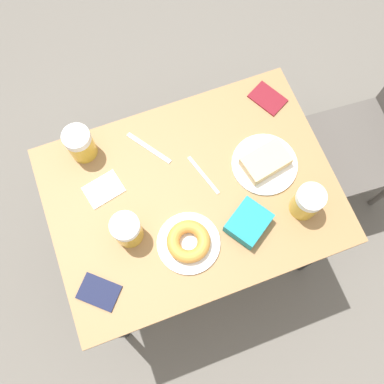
{
  "coord_description": "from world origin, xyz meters",
  "views": [
    {
      "loc": [
        0.43,
        -0.16,
        2.14
      ],
      "look_at": [
        0.0,
        0.0,
        0.76
      ],
      "focal_mm": 40.0,
      "sensor_mm": 36.0,
      "label": 1
    }
  ],
  "objects_px": {
    "beer_mug_left": "(80,144)",
    "passport_far_edge": "(268,98)",
    "beer_mug_center": "(307,202)",
    "passport_near_edge": "(99,292)",
    "beer_mug_right": "(127,230)",
    "blue_pouch": "(249,223)",
    "fork": "(203,175)",
    "knife": "(149,148)",
    "napkin_folded": "(104,189)",
    "plate_with_donut": "(189,242)",
    "plate_with_cake": "(265,163)"
  },
  "relations": [
    {
      "from": "plate_with_cake",
      "to": "blue_pouch",
      "type": "relative_size",
      "value": 1.34
    },
    {
      "from": "plate_with_cake",
      "to": "plate_with_donut",
      "type": "bearing_deg",
      "value": -63.84
    },
    {
      "from": "beer_mug_center",
      "to": "beer_mug_right",
      "type": "bearing_deg",
      "value": -101.28
    },
    {
      "from": "fork",
      "to": "blue_pouch",
      "type": "relative_size",
      "value": 0.96
    },
    {
      "from": "beer_mug_right",
      "to": "napkin_folded",
      "type": "height_order",
      "value": "beer_mug_right"
    },
    {
      "from": "plate_with_donut",
      "to": "beer_mug_right",
      "type": "bearing_deg",
      "value": -119.15
    },
    {
      "from": "beer_mug_left",
      "to": "beer_mug_right",
      "type": "height_order",
      "value": "same"
    },
    {
      "from": "beer_mug_right",
      "to": "passport_near_edge",
      "type": "xyz_separation_m",
      "value": [
        0.15,
        -0.15,
        -0.06
      ]
    },
    {
      "from": "napkin_folded",
      "to": "passport_near_edge",
      "type": "xyz_separation_m",
      "value": [
        0.33,
        -0.11,
        0.0
      ]
    },
    {
      "from": "plate_with_cake",
      "to": "passport_near_edge",
      "type": "bearing_deg",
      "value": -71.9
    },
    {
      "from": "beer_mug_right",
      "to": "passport_far_edge",
      "type": "xyz_separation_m",
      "value": [
        -0.31,
        0.64,
        -0.06
      ]
    },
    {
      "from": "beer_mug_left",
      "to": "passport_far_edge",
      "type": "relative_size",
      "value": 0.86
    },
    {
      "from": "fork",
      "to": "knife",
      "type": "xyz_separation_m",
      "value": [
        -0.16,
        -0.15,
        -0.0
      ]
    },
    {
      "from": "knife",
      "to": "passport_near_edge",
      "type": "height_order",
      "value": "passport_near_edge"
    },
    {
      "from": "fork",
      "to": "passport_near_edge",
      "type": "height_order",
      "value": "passport_near_edge"
    },
    {
      "from": "beer_mug_left",
      "to": "fork",
      "type": "xyz_separation_m",
      "value": [
        0.23,
        0.36,
        -0.06
      ]
    },
    {
      "from": "beer_mug_left",
      "to": "beer_mug_right",
      "type": "bearing_deg",
      "value": 9.79
    },
    {
      "from": "napkin_folded",
      "to": "blue_pouch",
      "type": "xyz_separation_m",
      "value": [
        0.29,
        0.42,
        0.02
      ]
    },
    {
      "from": "beer_mug_left",
      "to": "fork",
      "type": "relative_size",
      "value": 0.79
    },
    {
      "from": "plate_with_cake",
      "to": "fork",
      "type": "relative_size",
      "value": 1.39
    },
    {
      "from": "beer_mug_left",
      "to": "beer_mug_center",
      "type": "relative_size",
      "value": 1.0
    },
    {
      "from": "napkin_folded",
      "to": "passport_near_edge",
      "type": "height_order",
      "value": "passport_near_edge"
    },
    {
      "from": "napkin_folded",
      "to": "passport_far_edge",
      "type": "relative_size",
      "value": 0.94
    },
    {
      "from": "plate_with_cake",
      "to": "passport_far_edge",
      "type": "relative_size",
      "value": 1.52
    },
    {
      "from": "napkin_folded",
      "to": "knife",
      "type": "distance_m",
      "value": 0.22
    },
    {
      "from": "passport_near_edge",
      "to": "knife",
      "type": "bearing_deg",
      "value": 143.71
    },
    {
      "from": "napkin_folded",
      "to": "knife",
      "type": "xyz_separation_m",
      "value": [
        -0.09,
        0.2,
        -0.0
      ]
    },
    {
      "from": "beer_mug_right",
      "to": "passport_far_edge",
      "type": "bearing_deg",
      "value": 116.13
    },
    {
      "from": "beer_mug_left",
      "to": "beer_mug_right",
      "type": "xyz_separation_m",
      "value": [
        0.34,
        0.06,
        0.0
      ]
    },
    {
      "from": "plate_with_cake",
      "to": "beer_mug_right",
      "type": "xyz_separation_m",
      "value": [
        0.07,
        -0.52,
        0.05
      ]
    },
    {
      "from": "beer_mug_center",
      "to": "blue_pouch",
      "type": "bearing_deg",
      "value": -92.6
    },
    {
      "from": "plate_with_cake",
      "to": "beer_mug_center",
      "type": "distance_m",
      "value": 0.2
    },
    {
      "from": "fork",
      "to": "passport_near_edge",
      "type": "relative_size",
      "value": 1.09
    },
    {
      "from": "plate_with_donut",
      "to": "beer_mug_right",
      "type": "relative_size",
      "value": 1.6
    },
    {
      "from": "plate_with_donut",
      "to": "napkin_folded",
      "type": "relative_size",
      "value": 1.46
    },
    {
      "from": "plate_with_cake",
      "to": "beer_mug_right",
      "type": "relative_size",
      "value": 1.76
    },
    {
      "from": "beer_mug_left",
      "to": "passport_near_edge",
      "type": "xyz_separation_m",
      "value": [
        0.49,
        -0.09,
        -0.06
      ]
    },
    {
      "from": "plate_with_cake",
      "to": "beer_mug_left",
      "type": "xyz_separation_m",
      "value": [
        -0.27,
        -0.58,
        0.05
      ]
    },
    {
      "from": "passport_near_edge",
      "to": "blue_pouch",
      "type": "bearing_deg",
      "value": 94.16
    },
    {
      "from": "beer_mug_left",
      "to": "passport_far_edge",
      "type": "distance_m",
      "value": 0.7
    },
    {
      "from": "beer_mug_center",
      "to": "blue_pouch",
      "type": "height_order",
      "value": "beer_mug_center"
    },
    {
      "from": "fork",
      "to": "passport_far_edge",
      "type": "bearing_deg",
      "value": 121.12
    },
    {
      "from": "beer_mug_center",
      "to": "passport_near_edge",
      "type": "xyz_separation_m",
      "value": [
        0.03,
        -0.73,
        -0.06
      ]
    },
    {
      "from": "plate_with_donut",
      "to": "passport_far_edge",
      "type": "distance_m",
      "value": 0.62
    },
    {
      "from": "beer_mug_right",
      "to": "plate_with_cake",
      "type": "bearing_deg",
      "value": 98.09
    },
    {
      "from": "plate_with_cake",
      "to": "fork",
      "type": "xyz_separation_m",
      "value": [
        -0.04,
        -0.22,
        -0.02
      ]
    },
    {
      "from": "beer_mug_right",
      "to": "knife",
      "type": "relative_size",
      "value": 0.79
    },
    {
      "from": "beer_mug_left",
      "to": "beer_mug_center",
      "type": "bearing_deg",
      "value": 54.29
    },
    {
      "from": "passport_near_edge",
      "to": "blue_pouch",
      "type": "relative_size",
      "value": 0.88
    },
    {
      "from": "beer_mug_left",
      "to": "beer_mug_center",
      "type": "distance_m",
      "value": 0.79
    }
  ]
}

